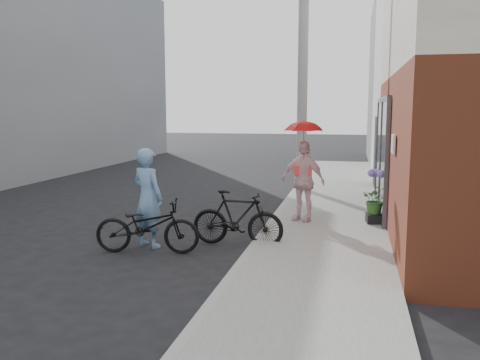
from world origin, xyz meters
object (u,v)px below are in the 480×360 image
(planter, at_px, (375,218))
(bike_right, at_px, (238,218))
(utility_pole, at_px, (303,68))
(officer, at_px, (148,198))
(bike_left, at_px, (147,226))
(kimono_woman, at_px, (303,181))

(planter, bearing_deg, bike_right, -142.55)
(utility_pole, distance_m, bike_right, 6.61)
(officer, xyz_separation_m, planter, (3.90, 2.23, -0.65))
(officer, xyz_separation_m, bike_left, (0.14, -0.37, -0.41))
(officer, relative_size, bike_right, 1.06)
(bike_left, bearing_deg, officer, 11.52)
(bike_right, bearing_deg, officer, 106.90)
(bike_left, relative_size, kimono_woman, 1.06)
(officer, height_order, planter, officer)
(bike_right, xyz_separation_m, planter, (2.40, 1.84, -0.28))
(utility_pole, xyz_separation_m, bike_right, (-0.50, -5.86, -3.01))
(utility_pole, relative_size, planter, 20.34)
(bike_right, distance_m, kimono_woman, 2.06)
(utility_pole, bearing_deg, kimono_woman, -83.71)
(bike_left, bearing_deg, kimono_woman, -51.06)
(utility_pole, relative_size, kimono_woman, 4.29)
(bike_right, height_order, kimono_woman, kimono_woman)
(utility_pole, height_order, officer, utility_pole)
(utility_pole, relative_size, bike_right, 4.30)
(officer, bearing_deg, kimono_woman, -116.21)
(utility_pole, bearing_deg, bike_left, -105.68)
(utility_pole, height_order, bike_right, utility_pole)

